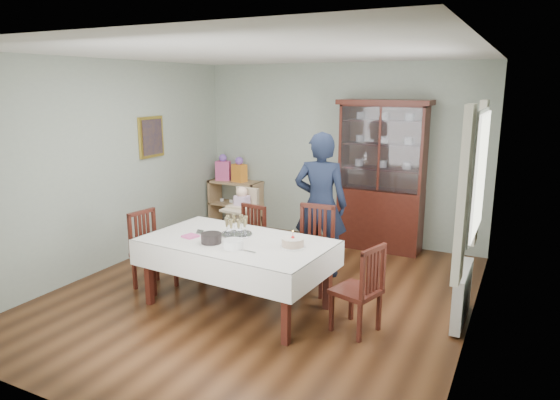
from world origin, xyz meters
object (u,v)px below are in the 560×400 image
Objects in this scene: birthday_cake at (293,243)px; chair_far_left at (246,256)px; sideboard at (236,204)px; high_chair at (243,232)px; chair_end_left at (154,266)px; chair_end_right at (357,306)px; gift_bag_pink at (223,169)px; dining_table at (237,273)px; china_cabinet at (382,174)px; champagne_tray at (236,230)px; woman at (321,205)px; gift_bag_orange at (239,171)px; chair_far_right at (312,266)px.

chair_far_left is at bearing 142.94° from birthday_cake.
high_chair reaches higher than sideboard.
chair_end_left is 1.88m from birthday_cake.
gift_bag_pink is (-3.24, 2.62, 0.73)m from chair_end_right.
dining_table is 2.30× the size of sideboard.
china_cabinet is 4.92× the size of gift_bag_pink.
chair_far_left is 1.14m from chair_end_left.
sideboard is at bearing 122.00° from champagne_tray.
chair_end_left is 2.64× the size of champagne_tray.
chair_end_right is 0.89m from birthday_cake.
birthday_cake is (0.64, 0.05, 0.42)m from dining_table.
woman is 4.39× the size of gift_bag_orange.
birthday_cake is (0.21, -1.25, -0.11)m from woman.
china_cabinet is at bearing 69.94° from champagne_tray.
gift_bag_pink is (-1.18, 1.36, 0.59)m from high_chair.
gift_bag_pink is 1.06× the size of gift_bag_orange.
high_chair is at bearing 134.27° from chair_far_left.
high_chair is (-0.34, 0.49, 0.14)m from chair_far_left.
dining_table is 0.96m from chair_far_right.
high_chair is 1.38m from champagne_tray.
woman reaches higher than chair_end_left.
champagne_tray is (1.58, -2.53, 0.43)m from sideboard.
chair_far_left reaches higher than sideboard.
chair_far_right is 1.08× the size of chair_end_left.
chair_far_left is at bearing -51.13° from high_chair.
chair_end_left is at bearing -74.59° from gift_bag_pink.
chair_far_left is at bearing 112.99° from champagne_tray.
chair_end_right is 4.23m from gift_bag_pink.
woman is 5.23× the size of champagne_tray.
chair_end_left is 2.16m from woman.
gift_bag_pink reaches higher than chair_end_right.
china_cabinet is at bearing 66.40° from chair_far_left.
sideboard is 1.00× the size of chair_end_right.
china_cabinet is at bearing -0.49° from sideboard.
woman reaches higher than gift_bag_orange.
chair_far_left is at bearing 174.04° from chair_far_right.
chair_end_right is at bearing -4.24° from champagne_tray.
china_cabinet is 2.63m from birthday_cake.
gift_bag_pink is at bearing 180.00° from gift_bag_orange.
chair_end_right is (2.51, 0.04, -0.01)m from chair_end_left.
champagne_tray reaches higher than chair_end_left.
chair_end_left is at bearing -72.24° from chair_end_right.
china_cabinet is 2.18× the size of chair_far_right.
dining_table is 4.69× the size of gift_bag_pink.
chair_far_right is at bearing 97.55° from birthday_cake.
high_chair is at bearing -138.61° from china_cabinet.
chair_far_right is 1.88m from chair_end_left.
gift_bag_orange reaches higher than sideboard.
woman is 1.28m from birthday_cake.
champagne_tray is at bearing 120.91° from dining_table.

